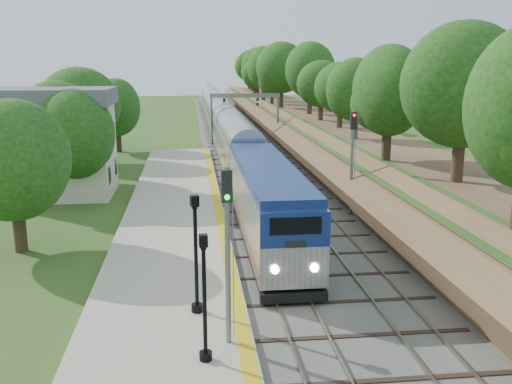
{
  "coord_description": "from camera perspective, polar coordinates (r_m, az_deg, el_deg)",
  "views": [
    {
      "loc": [
        -4.02,
        -13.51,
        9.87
      ],
      "look_at": [
        -0.5,
        17.19,
        2.8
      ],
      "focal_mm": 40.0,
      "sensor_mm": 36.0,
      "label": 1
    }
  ],
  "objects": [
    {
      "name": "train",
      "position": [
        78.31,
        -3.59,
        7.22
      ],
      "size": [
        2.87,
        115.04,
        4.21
      ],
      "color": "black",
      "rests_on": "trackbed"
    },
    {
      "name": "trees_behind_platform",
      "position": [
        35.32,
        -18.17,
        3.55
      ],
      "size": [
        7.82,
        53.32,
        7.21
      ],
      "color": "#332316",
      "rests_on": "ground"
    },
    {
      "name": "signal_gantry",
      "position": [
        68.99,
        -1.14,
        8.69
      ],
      "size": [
        8.4,
        0.38,
        6.2
      ],
      "color": "slate",
      "rests_on": "ground"
    },
    {
      "name": "yellow_stripe",
      "position": [
        31.04,
        -3.16,
        -4.92
      ],
      "size": [
        0.55,
        68.0,
        0.01
      ],
      "primitive_type": "cube",
      "color": "gold",
      "rests_on": "platform"
    },
    {
      "name": "lamppost_mid",
      "position": [
        18.6,
        -5.16,
        -11.24
      ],
      "size": [
        0.42,
        0.42,
        4.27
      ],
      "color": "black",
      "rests_on": "platform"
    },
    {
      "name": "trackbed",
      "position": [
        74.4,
        -1.85,
        5.31
      ],
      "size": [
        9.5,
        170.0,
        0.28
      ],
      "color": "#4C4944",
      "rests_on": "ground"
    },
    {
      "name": "signal_platform",
      "position": [
        19.02,
        -2.88,
        -4.55
      ],
      "size": [
        0.36,
        0.29,
        6.18
      ],
      "color": "slate",
      "rests_on": "platform"
    },
    {
      "name": "station_building",
      "position": [
        45.01,
        -19.36,
        4.78
      ],
      "size": [
        8.6,
        6.6,
        8.0
      ],
      "color": "beige",
      "rests_on": "ground"
    },
    {
      "name": "signal_farside",
      "position": [
        36.98,
        9.61,
        3.99
      ],
      "size": [
        0.37,
        0.3,
        6.78
      ],
      "color": "slate",
      "rests_on": "ground"
    },
    {
      "name": "embankment",
      "position": [
        75.32,
        4.53,
        6.82
      ],
      "size": [
        10.64,
        170.0,
        11.7
      ],
      "color": "brown",
      "rests_on": "ground"
    },
    {
      "name": "platform",
      "position": [
        31.08,
        -8.43,
        -5.4
      ],
      "size": [
        6.4,
        68.0,
        0.38
      ],
      "primitive_type": "cube",
      "color": "#AFA68D",
      "rests_on": "ground"
    },
    {
      "name": "lamppost_far",
      "position": [
        22.0,
        -6.01,
        -6.88
      ],
      "size": [
        0.46,
        0.46,
        4.65
      ],
      "color": "black",
      "rests_on": "platform"
    }
  ]
}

